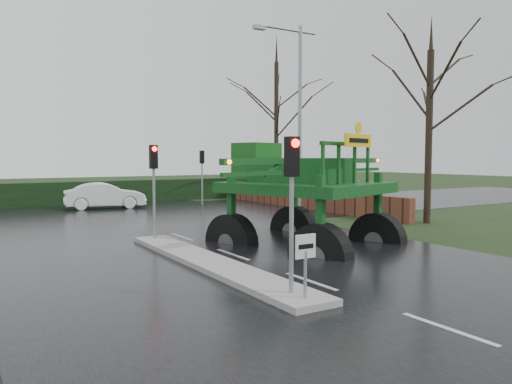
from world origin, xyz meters
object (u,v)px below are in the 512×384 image
traffic_signal_near (292,181)px  traffic_signal_far (202,165)px  traffic_signal_mid (154,171)px  keep_left_sign (305,256)px  white_sedan (105,209)px  crop_sprayer (314,176)px  street_light_right (295,102)px

traffic_signal_near → traffic_signal_far: same height
traffic_signal_near → traffic_signal_far: 22.42m
traffic_signal_mid → traffic_signal_far: 14.75m
keep_left_sign → white_sedan: bearing=85.8°
keep_left_sign → crop_sprayer: bearing=50.1°
traffic_signal_near → street_light_right: bearing=53.9°
street_light_right → white_sedan: bearing=133.1°
traffic_signal_near → street_light_right: 16.46m
street_light_right → traffic_signal_near: bearing=-126.1°
keep_left_sign → white_sedan: 22.02m
keep_left_sign → white_sedan: size_ratio=0.29×
traffic_signal_near → white_sedan: bearing=85.7°
crop_sprayer → street_light_right: bearing=39.2°
traffic_signal_far → keep_left_sign: bearing=70.1°
traffic_signal_near → street_light_right: (9.49, 13.01, 3.40)m
keep_left_sign → street_light_right: street_light_right is taller
crop_sprayer → traffic_signal_far: bearing=57.9°
traffic_signal_near → white_sedan: (1.60, 21.44, -2.59)m
traffic_signal_near → traffic_signal_far: bearing=69.6°
keep_left_sign → street_light_right: bearing=54.9°
traffic_signal_far → crop_sprayer: crop_sprayer is taller
traffic_signal_near → crop_sprayer: crop_sprayer is taller
keep_left_sign → traffic_signal_near: size_ratio=0.38×
traffic_signal_far → street_light_right: 8.86m
traffic_signal_mid → street_light_right: 11.05m
traffic_signal_near → crop_sprayer: bearing=46.5°
keep_left_sign → crop_sprayer: (3.42, 4.09, 1.45)m
traffic_signal_far → street_light_right: size_ratio=0.35×
keep_left_sign → traffic_signal_near: (0.00, 0.49, 1.53)m
street_light_right → traffic_signal_far: bearing=101.9°
street_light_right → crop_sprayer: 11.73m
traffic_signal_far → traffic_signal_near: bearing=69.6°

